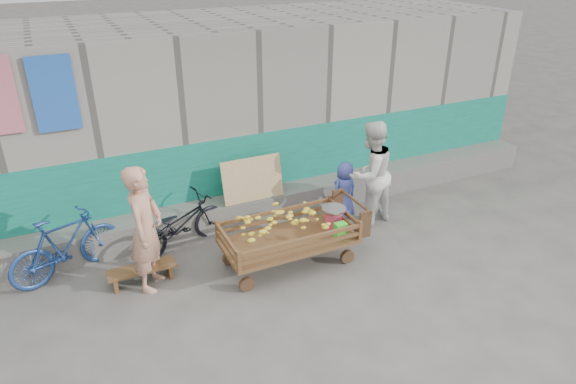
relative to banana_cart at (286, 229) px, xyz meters
name	(u,v)px	position (x,y,z in m)	size (l,w,h in m)	color
ground	(297,306)	(-0.28, -0.91, -0.59)	(80.00, 80.00, 0.00)	#4E4B47
building_wall	(198,110)	(-0.28, 3.14, 0.88)	(12.00, 3.50, 3.00)	gray
banana_cart	(286,229)	(0.00, 0.00, 0.00)	(2.04, 0.93, 0.87)	#5B2F1B
bench	(142,271)	(-1.95, 0.46, -0.42)	(0.92, 0.28, 0.23)	#5B2F1B
vendor_man	(146,229)	(-1.84, 0.33, 0.29)	(0.64, 0.42, 1.75)	tan
woman	(370,174)	(1.73, 0.56, 0.28)	(0.84, 0.66, 1.74)	white
child	(344,191)	(1.46, 0.86, -0.09)	(0.49, 0.32, 1.00)	#4B58BC
bicycle_dark	(180,224)	(-1.25, 1.08, -0.18)	(0.54, 1.54, 0.81)	black
bicycle_blue	(66,246)	(-2.83, 1.06, -0.12)	(0.44, 1.56, 0.94)	#25468B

